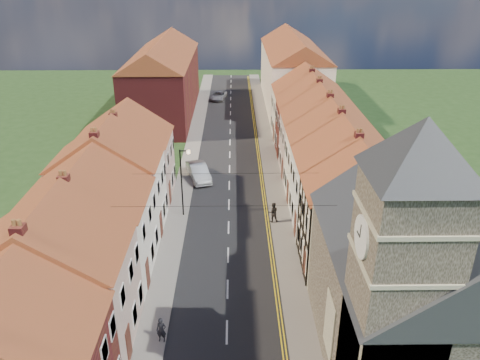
% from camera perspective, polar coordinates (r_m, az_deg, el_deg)
% --- Properties ---
extents(road, '(7.00, 90.00, 0.02)m').
position_cam_1_polar(road, '(49.38, -1.28, 1.36)').
color(road, black).
rests_on(road, ground).
extents(pavement_left, '(1.80, 90.00, 0.12)m').
position_cam_1_polar(pavement_left, '(49.59, -6.38, 1.38)').
color(pavement_left, gray).
rests_on(pavement_left, ground).
extents(pavement_right, '(1.80, 90.00, 0.12)m').
position_cam_1_polar(pavement_right, '(49.51, 3.82, 1.44)').
color(pavement_right, gray).
rests_on(pavement_right, ground).
extents(church, '(11.25, 14.25, 15.20)m').
position_cam_1_polar(church, '(24.85, 20.69, -11.05)').
color(church, '#2F2A21').
rests_on(church, ground).
extents(cottage_r_tudor, '(8.30, 5.20, 9.00)m').
position_cam_1_polar(cottage_r_tudor, '(33.05, 14.74, -3.59)').
color(cottage_r_tudor, white).
rests_on(cottage_r_tudor, ground).
extents(cottage_r_white_near, '(8.30, 6.00, 9.00)m').
position_cam_1_polar(cottage_r_white_near, '(37.73, 12.79, 0.34)').
color(cottage_r_white_near, white).
rests_on(cottage_r_white_near, ground).
extents(cottage_r_cream_mid, '(8.30, 5.20, 9.00)m').
position_cam_1_polar(cottage_r_cream_mid, '(42.57, 11.24, 3.39)').
color(cottage_r_cream_mid, white).
rests_on(cottage_r_cream_mid, ground).
extents(cottage_r_pink, '(8.30, 6.00, 9.00)m').
position_cam_1_polar(cottage_r_pink, '(47.53, 10.00, 5.79)').
color(cottage_r_pink, '#CAA4A0').
rests_on(cottage_r_pink, ground).
extents(cottage_r_white_far, '(8.30, 5.20, 9.00)m').
position_cam_1_polar(cottage_r_white_far, '(52.58, 8.98, 7.75)').
color(cottage_r_white_far, maroon).
rests_on(cottage_r_white_far, ground).
extents(cottage_r_cream_far, '(8.30, 6.00, 9.00)m').
position_cam_1_polar(cottage_r_cream_far, '(57.70, 8.14, 9.35)').
color(cottage_r_cream_far, white).
rests_on(cottage_r_cream_far, ground).
extents(cottage_l_cream, '(8.30, 6.30, 9.10)m').
position_cam_1_polar(cottage_l_cream, '(27.60, -21.81, -10.77)').
color(cottage_l_cream, '#CAA4A0').
rests_on(cottage_l_cream, ground).
extents(cottage_l_white, '(8.30, 6.90, 8.80)m').
position_cam_1_polar(cottage_l_white, '(32.76, -18.12, -4.53)').
color(cottage_l_white, white).
rests_on(cottage_l_white, ground).
extents(cottage_l_brick_mid, '(8.30, 5.70, 9.10)m').
position_cam_1_polar(cottage_l_brick_mid, '(37.91, -15.68, 0.22)').
color(cottage_l_brick_mid, white).
rests_on(cottage_l_brick_mid, ground).
extents(cottage_l_pink, '(8.30, 6.30, 8.80)m').
position_cam_1_polar(cottage_l_pink, '(43.14, -13.87, 3.27)').
color(cottage_l_pink, '#CAA4A0').
rests_on(cottage_l_pink, ground).
extents(block_right_far, '(8.30, 24.20, 10.50)m').
position_cam_1_polar(block_right_far, '(72.24, 6.41, 13.29)').
color(block_right_far, white).
rests_on(block_right_far, ground).
extents(block_left_far, '(8.30, 24.20, 10.50)m').
position_cam_1_polar(block_left_far, '(67.53, -9.31, 12.29)').
color(block_left_far, maroon).
rests_on(block_left_far, ground).
extents(lamppost, '(0.88, 0.15, 6.00)m').
position_cam_1_polar(lamppost, '(39.04, -7.03, 0.16)').
color(lamppost, black).
rests_on(lamppost, pavement_left).
extents(car_mid, '(3.03, 5.06, 1.57)m').
position_cam_1_polar(car_mid, '(46.94, -5.09, 0.99)').
color(car_mid, '#979B9E').
rests_on(car_mid, ground).
extents(car_distant, '(2.86, 4.83, 1.26)m').
position_cam_1_polar(car_distant, '(75.25, -2.62, 10.24)').
color(car_distant, gray).
rests_on(car_distant, ground).
extents(pedestrian_left, '(0.61, 0.44, 1.56)m').
position_cam_1_polar(pedestrian_left, '(28.21, -9.57, -17.60)').
color(pedestrian_left, black).
rests_on(pedestrian_left, pavement_left).
extents(pedestrian_right, '(0.90, 0.72, 1.74)m').
position_cam_1_polar(pedestrian_right, '(38.99, 4.05, -3.94)').
color(pedestrian_right, black).
rests_on(pedestrian_right, pavement_right).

